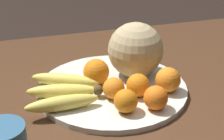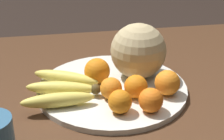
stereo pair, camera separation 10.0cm
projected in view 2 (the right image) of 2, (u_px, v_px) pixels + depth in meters
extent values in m
cube|color=#4C301E|center=(129.00, 103.00, 1.01)|extent=(1.48, 0.99, 0.04)
cylinder|color=silver|center=(112.00, 89.00, 1.02)|extent=(0.41, 0.41, 0.01)
torus|color=#1E4C56|center=(112.00, 88.00, 1.02)|extent=(0.41, 0.41, 0.01)
sphere|color=tan|center=(138.00, 51.00, 1.04)|extent=(0.16, 0.16, 0.16)
sphere|color=#473819|center=(96.00, 89.00, 0.97)|extent=(0.03, 0.03, 0.03)
ellipsoid|color=#E5D156|center=(66.00, 78.00, 1.02)|extent=(0.19, 0.12, 0.04)
ellipsoid|color=#E5D156|center=(61.00, 88.00, 0.97)|extent=(0.19, 0.08, 0.04)
ellipsoid|color=#E5D156|center=(58.00, 100.00, 0.92)|extent=(0.18, 0.04, 0.04)
sphere|color=orange|center=(111.00, 88.00, 0.95)|extent=(0.06, 0.06, 0.06)
sphere|color=orange|center=(97.00, 71.00, 1.02)|extent=(0.07, 0.07, 0.07)
sphere|color=orange|center=(120.00, 102.00, 0.89)|extent=(0.06, 0.06, 0.06)
sphere|color=orange|center=(136.00, 87.00, 0.96)|extent=(0.06, 0.06, 0.06)
sphere|color=orange|center=(167.00, 83.00, 0.97)|extent=(0.07, 0.07, 0.07)
sphere|color=orange|center=(151.00, 100.00, 0.90)|extent=(0.06, 0.06, 0.06)
cube|color=white|center=(121.00, 92.00, 0.99)|extent=(0.09, 0.08, 0.00)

